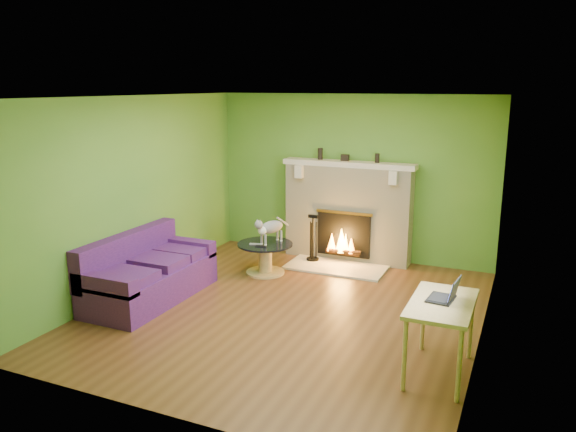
# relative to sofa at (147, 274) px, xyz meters

# --- Properties ---
(floor) EXTENTS (5.00, 5.00, 0.00)m
(floor) POSITION_rel_sofa_xyz_m (1.86, 0.36, -0.33)
(floor) COLOR #5A3419
(floor) RESTS_ON ground
(ceiling) EXTENTS (5.00, 5.00, 0.00)m
(ceiling) POSITION_rel_sofa_xyz_m (1.86, 0.36, 2.27)
(ceiling) COLOR white
(ceiling) RESTS_ON wall_back
(wall_back) EXTENTS (5.00, 0.00, 5.00)m
(wall_back) POSITION_rel_sofa_xyz_m (1.86, 2.86, 0.97)
(wall_back) COLOR #4C872C
(wall_back) RESTS_ON floor
(wall_front) EXTENTS (5.00, 0.00, 5.00)m
(wall_front) POSITION_rel_sofa_xyz_m (1.86, -2.14, 0.97)
(wall_front) COLOR #4C872C
(wall_front) RESTS_ON floor
(wall_left) EXTENTS (0.00, 5.00, 5.00)m
(wall_left) POSITION_rel_sofa_xyz_m (-0.39, 0.36, 0.97)
(wall_left) COLOR #4C872C
(wall_left) RESTS_ON floor
(wall_right) EXTENTS (0.00, 5.00, 5.00)m
(wall_right) POSITION_rel_sofa_xyz_m (4.11, 0.36, 0.97)
(wall_right) COLOR #4C872C
(wall_right) RESTS_ON floor
(window_frame) EXTENTS (0.00, 1.20, 1.20)m
(window_frame) POSITION_rel_sofa_xyz_m (4.10, -0.54, 1.22)
(window_frame) COLOR silver
(window_frame) RESTS_ON wall_right
(window_pane) EXTENTS (0.00, 1.06, 1.06)m
(window_pane) POSITION_rel_sofa_xyz_m (4.09, -0.54, 1.22)
(window_pane) COLOR white
(window_pane) RESTS_ON wall_right
(fireplace) EXTENTS (2.10, 0.46, 1.58)m
(fireplace) POSITION_rel_sofa_xyz_m (1.86, 2.67, 0.44)
(fireplace) COLOR beige
(fireplace) RESTS_ON floor
(hearth) EXTENTS (1.50, 0.75, 0.03)m
(hearth) POSITION_rel_sofa_xyz_m (1.86, 2.16, -0.31)
(hearth) COLOR beige
(hearth) RESTS_ON floor
(mantel) EXTENTS (2.10, 0.28, 0.08)m
(mantel) POSITION_rel_sofa_xyz_m (1.86, 2.65, 1.21)
(mantel) COLOR beige
(mantel) RESTS_ON fireplace
(sofa) EXTENTS (0.88, 1.89, 0.85)m
(sofa) POSITION_rel_sofa_xyz_m (0.00, 0.00, 0.00)
(sofa) COLOR #3A1757
(sofa) RESTS_ON floor
(coffee_table) EXTENTS (0.82, 0.82, 0.46)m
(coffee_table) POSITION_rel_sofa_xyz_m (0.97, 1.51, -0.06)
(coffee_table) COLOR #DABB75
(coffee_table) RESTS_ON floor
(desk) EXTENTS (0.58, 1.00, 0.74)m
(desk) POSITION_rel_sofa_xyz_m (3.81, -0.48, 0.32)
(desk) COLOR #DABB75
(desk) RESTS_ON floor
(cat) EXTENTS (0.45, 0.68, 0.40)m
(cat) POSITION_rel_sofa_xyz_m (1.05, 1.56, 0.33)
(cat) COLOR slate
(cat) RESTS_ON coffee_table
(remote_silver) EXTENTS (0.18, 0.09, 0.02)m
(remote_silver) POSITION_rel_sofa_xyz_m (0.87, 1.39, 0.14)
(remote_silver) COLOR #949496
(remote_silver) RESTS_ON coffee_table
(remote_black) EXTENTS (0.16, 0.06, 0.02)m
(remote_black) POSITION_rel_sofa_xyz_m (0.99, 1.33, 0.14)
(remote_black) COLOR black
(remote_black) RESTS_ON coffee_table
(laptop) EXTENTS (0.30, 0.33, 0.23)m
(laptop) POSITION_rel_sofa_xyz_m (3.79, -0.43, 0.53)
(laptop) COLOR black
(laptop) RESTS_ON desk
(fire_tools) EXTENTS (0.20, 0.20, 0.74)m
(fire_tools) POSITION_rel_sofa_xyz_m (1.41, 2.31, 0.07)
(fire_tools) COLOR black
(fire_tools) RESTS_ON hearth
(mantel_vase_left) EXTENTS (0.08, 0.08, 0.18)m
(mantel_vase_left) POSITION_rel_sofa_xyz_m (1.38, 2.68, 1.34)
(mantel_vase_left) COLOR black
(mantel_vase_left) RESTS_ON mantel
(mantel_vase_right) EXTENTS (0.07, 0.07, 0.14)m
(mantel_vase_right) POSITION_rel_sofa_xyz_m (2.30, 2.68, 1.32)
(mantel_vase_right) COLOR black
(mantel_vase_right) RESTS_ON mantel
(mantel_box) EXTENTS (0.12, 0.08, 0.10)m
(mantel_box) POSITION_rel_sofa_xyz_m (1.79, 2.68, 1.30)
(mantel_box) COLOR black
(mantel_box) RESTS_ON mantel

